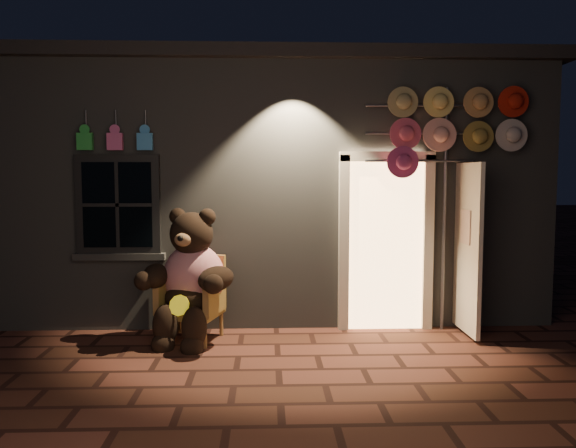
{
  "coord_description": "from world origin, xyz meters",
  "views": [
    {
      "loc": [
        -0.11,
        -5.36,
        1.9
      ],
      "look_at": [
        0.13,
        1.0,
        1.35
      ],
      "focal_mm": 35.0,
      "sensor_mm": 36.0,
      "label": 1
    }
  ],
  "objects": [
    {
      "name": "shop_building",
      "position": [
        0.0,
        3.99,
        1.74
      ],
      "size": [
        7.3,
        5.95,
        3.51
      ],
      "color": "slate",
      "rests_on": "ground"
    },
    {
      "name": "hat_rack",
      "position": [
        2.07,
        1.28,
        2.49
      ],
      "size": [
        1.93,
        0.22,
        2.97
      ],
      "color": "#59595E",
      "rests_on": "ground"
    },
    {
      "name": "ground",
      "position": [
        0.0,
        0.0,
        0.0
      ],
      "size": [
        60.0,
        60.0,
        0.0
      ],
      "primitive_type": "plane",
      "color": "brown",
      "rests_on": "ground"
    },
    {
      "name": "teddy_bear",
      "position": [
        -0.99,
        0.99,
        0.72
      ],
      "size": [
        1.12,
        1.01,
        1.6
      ],
      "rotation": [
        0.0,
        0.0,
        -0.28
      ],
      "color": "#B41324",
      "rests_on": "ground"
    },
    {
      "name": "wicker_armchair",
      "position": [
        -0.97,
        1.11,
        0.48
      ],
      "size": [
        0.79,
        0.75,
        0.97
      ],
      "rotation": [
        0.0,
        0.0,
        -0.28
      ],
      "color": "brown",
      "rests_on": "ground"
    }
  ]
}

